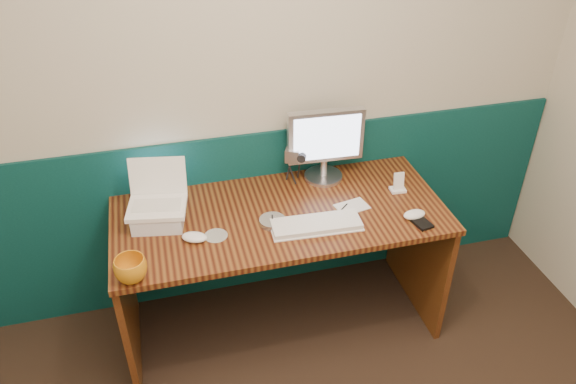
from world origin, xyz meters
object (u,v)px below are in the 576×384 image
object	(u,v)px
monitor	(325,145)
camcorder	(293,162)
desk	(281,271)
laptop	(154,190)
keyboard	(316,225)
mug	(131,269)

from	to	relation	value
monitor	camcorder	world-z (taller)	monitor
desk	laptop	bearing A→B (deg)	173.70
keyboard	desk	bearing A→B (deg)	134.95
monitor	mug	size ratio (longest dim) A/B	2.85
desk	keyboard	distance (m)	0.44
monitor	keyboard	bearing A→B (deg)	-108.84
mug	camcorder	xyz separation A→B (m)	(0.84, 0.56, 0.06)
keyboard	laptop	bearing A→B (deg)	166.10
laptop	camcorder	distance (m)	0.74
keyboard	camcorder	size ratio (longest dim) A/B	1.88
monitor	keyboard	size ratio (longest dim) A/B	0.93
mug	laptop	bearing A→B (deg)	69.64
laptop	mug	size ratio (longest dim) A/B	1.95
camcorder	desk	bearing A→B (deg)	-92.84
desk	camcorder	world-z (taller)	camcorder
desk	laptop	xyz separation A→B (m)	(-0.57, 0.06, 0.56)
mug	camcorder	world-z (taller)	camcorder
monitor	keyboard	distance (m)	0.47
desk	laptop	size ratio (longest dim) A/B	6.04
laptop	camcorder	bearing A→B (deg)	26.11
mug	camcorder	size ratio (longest dim) A/B	0.61
monitor	camcorder	distance (m)	0.18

